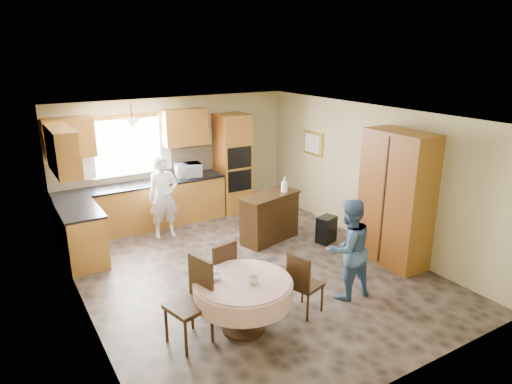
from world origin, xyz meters
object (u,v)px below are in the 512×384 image
at_px(chair_left, 194,297).
at_px(chair_right, 302,281).
at_px(oven_tower, 233,163).
at_px(dining_table, 243,291).
at_px(person_dining, 348,249).
at_px(cupboard, 396,199).
at_px(person_sink, 164,197).
at_px(chair_back, 220,270).
at_px(sideboard, 270,219).

bearing_deg(chair_left, chair_right, 66.70).
height_order(oven_tower, chair_left, oven_tower).
height_order(dining_table, person_dining, person_dining).
bearing_deg(dining_table, cupboard, 7.93).
distance_m(oven_tower, person_sink, 1.92).
xyz_separation_m(oven_tower, chair_back, (-1.99, -3.33, -0.54)).
bearing_deg(chair_back, person_dining, 145.58).
bearing_deg(sideboard, cupboard, -69.18).
bearing_deg(chair_back, sideboard, -149.82).
xyz_separation_m(sideboard, chair_left, (-2.42, -2.08, 0.16)).
bearing_deg(chair_back, oven_tower, -131.15).
distance_m(chair_left, person_dining, 2.30).
bearing_deg(sideboard, dining_table, -144.24).
bearing_deg(oven_tower, chair_right, -106.02).
xyz_separation_m(oven_tower, chair_right, (-1.18, -4.12, -0.57)).
xyz_separation_m(oven_tower, dining_table, (-2.03, -4.03, -0.51)).
bearing_deg(person_dining, dining_table, 1.26).
relative_size(person_sink, person_dining, 1.06).
height_order(cupboard, dining_table, cupboard).
bearing_deg(chair_left, cupboard, 80.38).
bearing_deg(chair_left, person_sink, 151.55).
xyz_separation_m(dining_table, chair_back, (0.04, 0.70, -0.02)).
xyz_separation_m(oven_tower, person_sink, (-1.80, -0.62, -0.28)).
height_order(cupboard, person_sink, cupboard).
distance_m(cupboard, chair_right, 2.39).
distance_m(sideboard, chair_left, 3.19).
bearing_deg(cupboard, chair_right, -166.86).
distance_m(oven_tower, chair_left, 4.72).
height_order(sideboard, cupboard, cupboard).
distance_m(chair_left, chair_back, 0.85).
relative_size(chair_left, person_dining, 0.72).
distance_m(cupboard, chair_left, 3.75).
height_order(sideboard, dining_table, sideboard).
bearing_deg(cupboard, oven_tower, 106.58).
height_order(chair_back, person_sink, person_sink).
bearing_deg(chair_back, chair_right, 125.37).
distance_m(sideboard, chair_back, 2.34).
xyz_separation_m(oven_tower, cupboard, (1.07, -3.59, 0.04)).
distance_m(dining_table, chair_back, 0.70).
xyz_separation_m(chair_left, chair_back, (0.64, 0.56, -0.06)).
height_order(cupboard, person_dining, cupboard).
xyz_separation_m(cupboard, person_sink, (-2.87, 2.98, -0.32)).
xyz_separation_m(cupboard, chair_left, (-3.70, -0.29, -0.52)).
bearing_deg(oven_tower, chair_back, -120.91).
xyz_separation_m(sideboard, person_dining, (-0.14, -2.26, 0.32)).
relative_size(oven_tower, person_dining, 1.44).
relative_size(chair_back, person_dining, 0.64).
relative_size(oven_tower, chair_left, 2.01).
relative_size(sideboard, dining_table, 0.95).
relative_size(sideboard, person_dining, 0.80).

